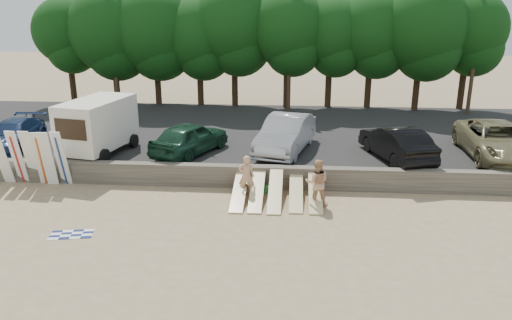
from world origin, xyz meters
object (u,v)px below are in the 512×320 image
at_px(car_1, 190,138).
at_px(car_3, 396,143).
at_px(car_2, 286,134).
at_px(cooler, 268,189).
at_px(beachgoer_a, 246,176).
at_px(car_0, 13,135).
at_px(beachgoer_b, 317,183).
at_px(car_4, 497,141).
at_px(box_trailer, 98,124).

distance_m(car_1, car_3, 9.99).
relative_size(car_2, cooler, 14.44).
bearing_deg(car_3, beachgoer_a, 10.69).
distance_m(car_0, car_1, 9.23).
xyz_separation_m(beachgoer_a, cooler, (0.89, 0.60, -0.76)).
height_order(car_1, beachgoer_b, car_1).
xyz_separation_m(car_2, car_4, (10.17, -0.20, -0.06)).
bearing_deg(car_3, car_0, -18.28).
height_order(car_1, beachgoer_a, car_1).
bearing_deg(cooler, car_0, 146.44).
bearing_deg(beachgoer_b, car_4, -151.49).
height_order(car_0, car_4, car_4).
bearing_deg(car_0, car_4, -3.82).
bearing_deg(cooler, car_3, 7.64).
bearing_deg(car_0, car_3, -5.60).
xyz_separation_m(car_4, beachgoer_a, (-11.71, -4.30, -0.62)).
bearing_deg(car_3, car_2, -26.70).
bearing_deg(car_3, car_1, -18.10).
bearing_deg(car_4, car_3, -170.66).
bearing_deg(box_trailer, cooler, -7.15).
relative_size(car_1, beachgoer_a, 2.56).
bearing_deg(box_trailer, beachgoer_a, -12.96).
distance_m(car_1, beachgoer_a, 4.96).
bearing_deg(car_4, car_1, -176.38).
bearing_deg(car_2, car_4, 12.89).
relative_size(car_3, beachgoer_a, 2.67).
distance_m(box_trailer, beachgoer_b, 11.43).
bearing_deg(car_3, beachgoer_b, 30.36).
distance_m(car_0, car_2, 13.95).
relative_size(car_2, beachgoer_a, 2.97).
distance_m(box_trailer, car_4, 19.41).
xyz_separation_m(box_trailer, cooler, (8.55, -2.86, -2.05)).
bearing_deg(car_1, car_3, -156.34).
relative_size(car_4, beachgoer_b, 3.12).
distance_m(car_0, beachgoer_a, 13.02).
relative_size(car_2, car_3, 1.11).
xyz_separation_m(box_trailer, car_4, (19.38, 0.84, -0.66)).
relative_size(box_trailer, car_3, 0.92).
relative_size(car_4, beachgoer_a, 3.30).
relative_size(car_1, car_3, 0.96).
height_order(box_trailer, car_0, box_trailer).
xyz_separation_m(car_0, car_2, (13.94, 0.56, 0.19)).
xyz_separation_m(box_trailer, car_1, (4.49, 0.30, -0.70)).
bearing_deg(box_trailer, car_0, -174.49).
distance_m(car_2, cooler, 4.21).
bearing_deg(beachgoer_b, car_3, -133.19).
distance_m(car_0, beachgoer_b, 16.00).
height_order(car_2, cooler, car_2).
bearing_deg(car_2, beachgoer_a, -94.86).
relative_size(beachgoer_b, cooler, 5.15).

